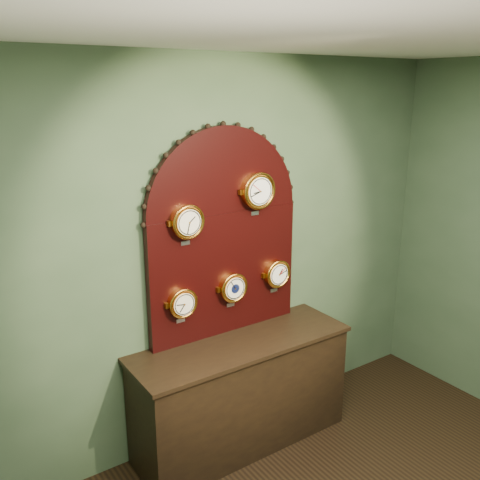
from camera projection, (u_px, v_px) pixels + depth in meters
wall_back at (221, 256)px, 3.80m from camera, size 4.00×0.00×4.00m
shop_counter at (242, 394)px, 3.87m from camera, size 1.60×0.50×0.80m
display_board at (224, 227)px, 3.70m from camera, size 1.26×0.06×1.53m
roman_clock at (187, 222)px, 3.44m from camera, size 0.24×0.08×0.29m
arabic_clock at (258, 191)px, 3.71m from camera, size 0.27×0.08×0.32m
hygrometer at (182, 303)px, 3.57m from camera, size 0.21×0.08×0.26m
barometer at (233, 287)px, 3.78m from camera, size 0.22×0.08×0.27m
tide_clock at (277, 274)px, 3.99m from camera, size 0.22×0.08×0.27m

